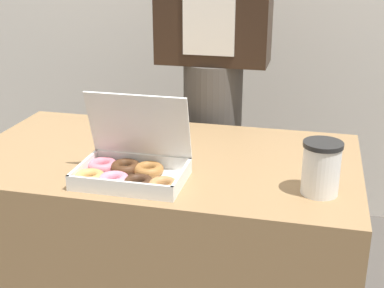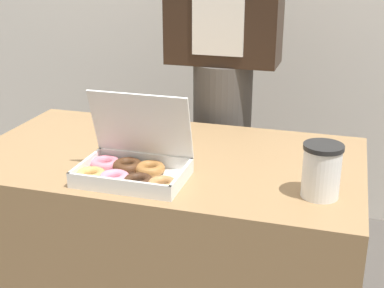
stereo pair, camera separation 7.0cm
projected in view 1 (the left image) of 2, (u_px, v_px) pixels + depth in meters
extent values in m
cube|color=#99754C|center=(164.00, 256.00, 1.78)|extent=(1.20, 0.68, 0.72)
cube|color=white|center=(132.00, 180.00, 1.47)|extent=(0.29, 0.20, 0.01)
cube|color=white|center=(83.00, 168.00, 1.49)|extent=(0.01, 0.20, 0.04)
cube|color=white|center=(182.00, 178.00, 1.43)|extent=(0.01, 0.20, 0.04)
cube|color=white|center=(119.00, 187.00, 1.37)|extent=(0.29, 0.01, 0.04)
cube|color=white|center=(143.00, 160.00, 1.55)|extent=(0.29, 0.01, 0.04)
cube|color=white|center=(138.00, 125.00, 1.49)|extent=(0.29, 0.06, 0.19)
torus|color=tan|center=(89.00, 178.00, 1.44)|extent=(0.12, 0.12, 0.03)
torus|color=pink|center=(103.00, 165.00, 1.53)|extent=(0.11, 0.11, 0.03)
torus|color=pink|center=(114.00, 180.00, 1.43)|extent=(0.12, 0.12, 0.03)
torus|color=#4C2D19|center=(125.00, 167.00, 1.51)|extent=(0.12, 0.12, 0.03)
torus|color=#422819|center=(138.00, 183.00, 1.41)|extent=(0.12, 0.12, 0.03)
torus|color=#A87038|center=(149.00, 169.00, 1.50)|extent=(0.11, 0.11, 0.03)
torus|color=#B27F4C|center=(163.00, 185.00, 1.40)|extent=(0.12, 0.12, 0.03)
cylinder|color=white|center=(321.00, 170.00, 1.38)|extent=(0.10, 0.10, 0.13)
cylinder|color=black|center=(323.00, 144.00, 1.35)|extent=(0.10, 0.10, 0.01)
cylinder|color=#4C4742|center=(212.00, 171.00, 2.20)|extent=(0.23, 0.23, 0.91)
cube|color=silver|center=(209.00, 3.00, 1.87)|extent=(0.19, 0.01, 0.37)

